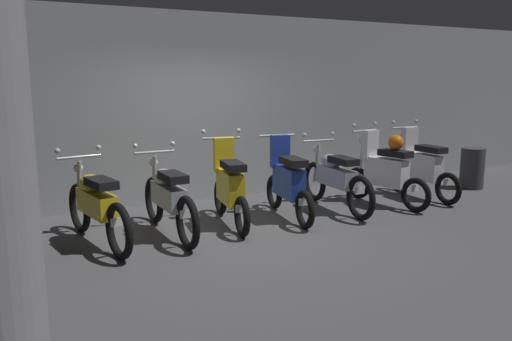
{
  "coord_description": "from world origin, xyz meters",
  "views": [
    {
      "loc": [
        -2.75,
        -5.86,
        1.99
      ],
      "look_at": [
        0.35,
        0.26,
        0.75
      ],
      "focal_mm": 35.52,
      "sensor_mm": 36.0,
      "label": 1
    }
  ],
  "objects_px": {
    "motorbike_slot_5": "(288,182)",
    "motorbike_slot_8": "(421,167)",
    "motorbike_slot_4": "(229,187)",
    "motorbike_slot_6": "(335,178)",
    "motorbike_slot_7": "(385,170)",
    "motorbike_slot_3": "(168,197)",
    "motorbike_slot_2": "(96,205)",
    "motorbike_slot_1": "(14,208)",
    "trash_bin": "(472,168)"
  },
  "relations": [
    {
      "from": "motorbike_slot_4",
      "to": "motorbike_slot_7",
      "type": "height_order",
      "value": "same"
    },
    {
      "from": "motorbike_slot_1",
      "to": "motorbike_slot_7",
      "type": "xyz_separation_m",
      "value": [
        5.36,
        0.04,
        0.0
      ]
    },
    {
      "from": "motorbike_slot_2",
      "to": "motorbike_slot_5",
      "type": "height_order",
      "value": "motorbike_slot_5"
    },
    {
      "from": "motorbike_slot_2",
      "to": "motorbike_slot_1",
      "type": "bearing_deg",
      "value": -175.67
    },
    {
      "from": "motorbike_slot_1",
      "to": "motorbike_slot_4",
      "type": "xyz_separation_m",
      "value": [
        2.69,
        0.14,
        -0.04
      ]
    },
    {
      "from": "trash_bin",
      "to": "motorbike_slot_8",
      "type": "bearing_deg",
      "value": -175.46
    },
    {
      "from": "motorbike_slot_6",
      "to": "motorbike_slot_8",
      "type": "bearing_deg",
      "value": 0.58
    },
    {
      "from": "motorbike_slot_8",
      "to": "motorbike_slot_6",
      "type": "bearing_deg",
      "value": -179.42
    },
    {
      "from": "motorbike_slot_8",
      "to": "trash_bin",
      "type": "distance_m",
      "value": 1.4
    },
    {
      "from": "motorbike_slot_5",
      "to": "motorbike_slot_8",
      "type": "distance_m",
      "value": 2.68
    },
    {
      "from": "motorbike_slot_1",
      "to": "trash_bin",
      "type": "xyz_separation_m",
      "value": [
        7.64,
        0.28,
        -0.19
      ]
    },
    {
      "from": "motorbike_slot_3",
      "to": "motorbike_slot_5",
      "type": "bearing_deg",
      "value": 0.68
    },
    {
      "from": "motorbike_slot_3",
      "to": "motorbike_slot_6",
      "type": "relative_size",
      "value": 1.0
    },
    {
      "from": "motorbike_slot_3",
      "to": "motorbike_slot_5",
      "type": "distance_m",
      "value": 1.79
    },
    {
      "from": "motorbike_slot_2",
      "to": "motorbike_slot_7",
      "type": "height_order",
      "value": "motorbike_slot_7"
    },
    {
      "from": "motorbike_slot_2",
      "to": "motorbike_slot_6",
      "type": "height_order",
      "value": "same"
    },
    {
      "from": "motorbike_slot_5",
      "to": "motorbike_slot_6",
      "type": "bearing_deg",
      "value": 4.66
    },
    {
      "from": "motorbike_slot_1",
      "to": "motorbike_slot_3",
      "type": "relative_size",
      "value": 0.86
    },
    {
      "from": "motorbike_slot_2",
      "to": "motorbike_slot_7",
      "type": "xyz_separation_m",
      "value": [
        4.46,
        -0.03,
        0.08
      ]
    },
    {
      "from": "motorbike_slot_5",
      "to": "motorbike_slot_1",
      "type": "bearing_deg",
      "value": -178.79
    },
    {
      "from": "motorbike_slot_5",
      "to": "motorbike_slot_6",
      "type": "xyz_separation_m",
      "value": [
        0.89,
        0.07,
        -0.03
      ]
    },
    {
      "from": "motorbike_slot_5",
      "to": "motorbike_slot_8",
      "type": "bearing_deg",
      "value": 1.94
    },
    {
      "from": "motorbike_slot_5",
      "to": "motorbike_slot_7",
      "type": "xyz_separation_m",
      "value": [
        1.78,
        -0.04,
        0.04
      ]
    },
    {
      "from": "motorbike_slot_1",
      "to": "motorbike_slot_8",
      "type": "xyz_separation_m",
      "value": [
        6.25,
        0.17,
        -0.04
      ]
    },
    {
      "from": "motorbike_slot_3",
      "to": "motorbike_slot_4",
      "type": "bearing_deg",
      "value": 5.41
    },
    {
      "from": "motorbike_slot_4",
      "to": "motorbike_slot_7",
      "type": "bearing_deg",
      "value": -2.2
    },
    {
      "from": "motorbike_slot_3",
      "to": "motorbike_slot_2",
      "type": "bearing_deg",
      "value": 179.16
    },
    {
      "from": "motorbike_slot_4",
      "to": "motorbike_slot_6",
      "type": "xyz_separation_m",
      "value": [
        1.78,
        0.01,
        -0.04
      ]
    },
    {
      "from": "motorbike_slot_4",
      "to": "motorbike_slot_6",
      "type": "relative_size",
      "value": 0.86
    },
    {
      "from": "motorbike_slot_4",
      "to": "motorbike_slot_5",
      "type": "xyz_separation_m",
      "value": [
        0.89,
        -0.06,
        -0.0
      ]
    },
    {
      "from": "motorbike_slot_1",
      "to": "motorbike_slot_6",
      "type": "distance_m",
      "value": 4.47
    },
    {
      "from": "motorbike_slot_5",
      "to": "motorbike_slot_6",
      "type": "distance_m",
      "value": 0.89
    },
    {
      "from": "motorbike_slot_1",
      "to": "trash_bin",
      "type": "relative_size",
      "value": 2.23
    },
    {
      "from": "motorbike_slot_2",
      "to": "motorbike_slot_4",
      "type": "height_order",
      "value": "motorbike_slot_4"
    },
    {
      "from": "motorbike_slot_5",
      "to": "motorbike_slot_8",
      "type": "relative_size",
      "value": 1.0
    },
    {
      "from": "motorbike_slot_8",
      "to": "trash_bin",
      "type": "height_order",
      "value": "motorbike_slot_8"
    },
    {
      "from": "motorbike_slot_2",
      "to": "motorbike_slot_6",
      "type": "bearing_deg",
      "value": 1.29
    },
    {
      "from": "motorbike_slot_6",
      "to": "motorbike_slot_7",
      "type": "height_order",
      "value": "motorbike_slot_7"
    },
    {
      "from": "motorbike_slot_1",
      "to": "motorbike_slot_5",
      "type": "xyz_separation_m",
      "value": [
        3.58,
        0.08,
        -0.04
      ]
    },
    {
      "from": "trash_bin",
      "to": "motorbike_slot_1",
      "type": "bearing_deg",
      "value": -177.93
    },
    {
      "from": "motorbike_slot_3",
      "to": "motorbike_slot_8",
      "type": "height_order",
      "value": "motorbike_slot_8"
    },
    {
      "from": "motorbike_slot_3",
      "to": "motorbike_slot_5",
      "type": "xyz_separation_m",
      "value": [
        1.79,
        0.02,
        0.03
      ]
    },
    {
      "from": "motorbike_slot_2",
      "to": "motorbike_slot_8",
      "type": "xyz_separation_m",
      "value": [
        5.36,
        0.1,
        0.04
      ]
    },
    {
      "from": "motorbike_slot_3",
      "to": "motorbike_slot_6",
      "type": "bearing_deg",
      "value": 2.01
    },
    {
      "from": "motorbike_slot_1",
      "to": "motorbike_slot_5",
      "type": "bearing_deg",
      "value": 1.21
    },
    {
      "from": "motorbike_slot_1",
      "to": "motorbike_slot_7",
      "type": "relative_size",
      "value": 1.0
    },
    {
      "from": "motorbike_slot_2",
      "to": "motorbike_slot_5",
      "type": "relative_size",
      "value": 1.15
    },
    {
      "from": "motorbike_slot_3",
      "to": "motorbike_slot_8",
      "type": "bearing_deg",
      "value": 1.44
    },
    {
      "from": "motorbike_slot_6",
      "to": "trash_bin",
      "type": "bearing_deg",
      "value": 2.31
    },
    {
      "from": "motorbike_slot_2",
      "to": "motorbike_slot_7",
      "type": "distance_m",
      "value": 4.47
    }
  ]
}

